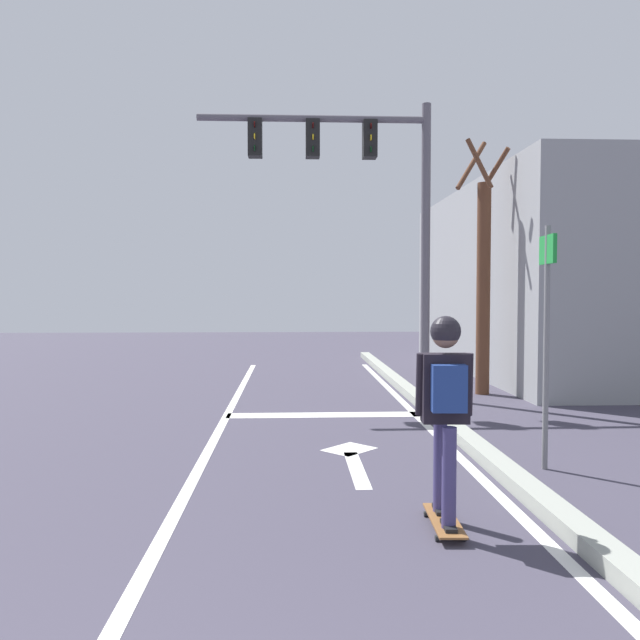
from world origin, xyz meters
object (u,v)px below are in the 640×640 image
(street_sign_post, at_px, (547,312))
(roadside_tree, at_px, (483,278))
(skateboard, at_px, (444,521))
(traffic_signal_mast, at_px, (360,183))
(skater, at_px, (446,392))

(street_sign_post, relative_size, roadside_tree, 0.54)
(skateboard, relative_size, traffic_signal_mast, 0.15)
(skateboard, relative_size, skater, 0.48)
(skateboard, bearing_deg, roadside_tree, 70.49)
(traffic_signal_mast, xyz_separation_m, roadside_tree, (2.32, 0.39, -1.65))
(roadside_tree, bearing_deg, skateboard, -109.51)
(traffic_signal_mast, height_order, street_sign_post, traffic_signal_mast)
(skateboard, bearing_deg, skater, -92.88)
(traffic_signal_mast, relative_size, roadside_tree, 1.09)
(skateboard, distance_m, traffic_signal_mast, 7.20)
(skateboard, distance_m, street_sign_post, 2.70)
(traffic_signal_mast, distance_m, roadside_tree, 2.88)
(skateboard, relative_size, roadside_tree, 0.16)
(skater, bearing_deg, street_sign_post, 47.87)
(skater, relative_size, street_sign_post, 0.63)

